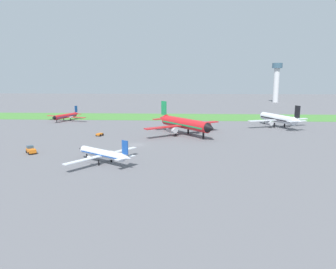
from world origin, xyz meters
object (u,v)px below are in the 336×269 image
(airplane_foreground_turboprop, at_px, (103,154))
(control_tower, at_px, (277,79))
(airplane_taxiing_turboprop, at_px, (66,116))
(pushback_tug_near_gate, at_px, (31,150))
(baggage_cart_midfield, at_px, (100,134))
(airplane_midfield_jet, at_px, (184,123))
(airplane_parked_jet_far, at_px, (279,119))

(airplane_foreground_turboprop, relative_size, control_tower, 0.58)
(airplane_taxiing_turboprop, height_order, airplane_foreground_turboprop, airplane_taxiing_turboprop)
(airplane_foreground_turboprop, relative_size, pushback_tug_near_gate, 4.60)
(airplane_taxiing_turboprop, xyz_separation_m, airplane_foreground_turboprop, (36.07, -71.74, -0.03))
(airplane_taxiing_turboprop, bearing_deg, baggage_cart_midfield, 54.01)
(baggage_cart_midfield, bearing_deg, airplane_midfield_jet, -63.90)
(baggage_cart_midfield, distance_m, control_tower, 187.56)
(baggage_cart_midfield, height_order, control_tower, control_tower)
(pushback_tug_near_gate, distance_m, control_tower, 215.52)
(control_tower, bearing_deg, pushback_tug_near_gate, -121.75)
(airplane_foreground_turboprop, relative_size, baggage_cart_midfield, 6.44)
(airplane_foreground_turboprop, distance_m, baggage_cart_midfield, 36.35)
(pushback_tug_near_gate, relative_size, control_tower, 0.13)
(airplane_midfield_jet, distance_m, control_tower, 169.71)
(airplane_foreground_turboprop, distance_m, pushback_tug_near_gate, 23.35)
(airplane_foreground_turboprop, bearing_deg, airplane_midfield_jet, -80.57)
(airplane_foreground_turboprop, relative_size, airplane_parked_jet_far, 0.70)
(pushback_tug_near_gate, bearing_deg, airplane_parked_jet_far, -96.85)
(airplane_foreground_turboprop, xyz_separation_m, control_tower, (91.38, 191.33, 16.34))
(airplane_midfield_jet, height_order, baggage_cart_midfield, airplane_midfield_jet)
(airplane_midfield_jet, bearing_deg, pushback_tug_near_gate, -91.34)
(airplane_taxiing_turboprop, height_order, baggage_cart_midfield, airplane_taxiing_turboprop)
(airplane_foreground_turboprop, xyz_separation_m, airplane_parked_jet_far, (56.46, 58.35, 1.13))
(pushback_tug_near_gate, bearing_deg, baggage_cart_midfield, -62.68)
(airplane_taxiing_turboprop, relative_size, control_tower, 0.66)
(airplane_parked_jet_far, distance_m, control_tower, 138.32)
(airplane_foreground_turboprop, bearing_deg, airplane_taxiing_turboprop, -28.41)
(airplane_foreground_turboprop, height_order, control_tower, control_tower)
(pushback_tug_near_gate, bearing_deg, airplane_midfield_jet, -92.42)
(pushback_tug_near_gate, height_order, control_tower, control_tower)
(control_tower, bearing_deg, airplane_foreground_turboprop, -115.53)
(airplane_parked_jet_far, height_order, control_tower, control_tower)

